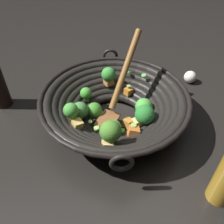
% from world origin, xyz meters
% --- Properties ---
extents(ground_plane, '(4.00, 4.00, 0.00)m').
position_xyz_m(ground_plane, '(0.00, 0.00, 0.00)').
color(ground_plane, black).
extents(wok, '(0.43, 0.46, 0.23)m').
position_xyz_m(wok, '(0.00, 0.00, 0.07)').
color(wok, black).
rests_on(wok, ground).
extents(garlic_bulb, '(0.04, 0.04, 0.04)m').
position_xyz_m(garlic_bulb, '(-0.31, -0.16, 0.02)').
color(garlic_bulb, silver).
rests_on(garlic_bulb, ground).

